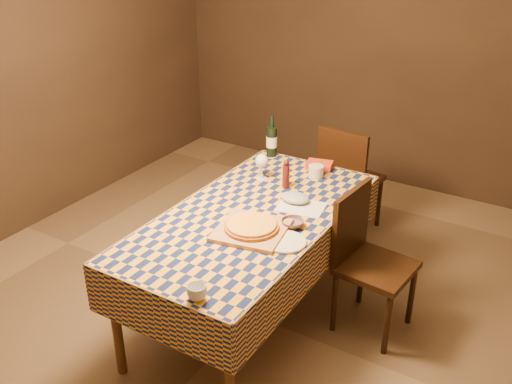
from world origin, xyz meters
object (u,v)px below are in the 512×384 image
at_px(pizza, 251,226).
at_px(chair_right, 365,253).
at_px(dining_table, 252,225).
at_px(white_plate, 285,242).
at_px(wine_bottle, 272,141).
at_px(chair_far, 347,175).
at_px(cutting_board, 251,230).
at_px(bowl, 293,223).

bearing_deg(pizza, chair_right, 43.95).
distance_m(dining_table, white_plate, 0.39).
distance_m(wine_bottle, chair_far, 0.74).
xyz_separation_m(cutting_board, chair_right, (0.52, 0.50, -0.26)).
distance_m(pizza, white_plate, 0.22).
xyz_separation_m(bowl, chair_right, (0.35, 0.32, -0.27)).
distance_m(cutting_board, pizza, 0.03).
bearing_deg(chair_right, bowl, -137.28).
height_order(dining_table, chair_far, chair_far).
relative_size(cutting_board, wine_bottle, 1.22).
relative_size(cutting_board, pizza, 0.99).
relative_size(pizza, chair_right, 0.42).
height_order(wine_bottle, chair_far, wine_bottle).
bearing_deg(bowl, chair_right, 42.72).
bearing_deg(dining_table, chair_far, 86.90).
relative_size(wine_bottle, white_plate, 1.33).
relative_size(chair_far, chair_right, 1.00).
bearing_deg(chair_right, cutting_board, -136.05).
relative_size(cutting_board, white_plate, 1.61).
bearing_deg(cutting_board, pizza, -90.00).
xyz_separation_m(dining_table, wine_bottle, (-0.36, 0.86, 0.20)).
xyz_separation_m(dining_table, pizza, (0.11, -0.18, 0.12)).
bearing_deg(pizza, dining_table, 121.21).
relative_size(dining_table, chair_right, 1.98).
bearing_deg(dining_table, wine_bottle, 112.57).
height_order(pizza, chair_right, chair_right).
xyz_separation_m(dining_table, bowl, (0.28, 0.00, 0.10)).
bearing_deg(chair_far, white_plate, -80.38).
height_order(bowl, chair_right, chair_right).
bearing_deg(pizza, bowl, 46.28).
bearing_deg(cutting_board, bowl, 46.28).
xyz_separation_m(wine_bottle, white_plate, (0.69, -1.04, -0.11)).
distance_m(bowl, chair_right, 0.54).
height_order(dining_table, bowl, bowl).
height_order(cutting_board, white_plate, cutting_board).
distance_m(pizza, bowl, 0.25).
bearing_deg(chair_right, wine_bottle, 151.42).
distance_m(dining_table, wine_bottle, 0.95).
bearing_deg(white_plate, wine_bottle, 123.37).
height_order(bowl, wine_bottle, wine_bottle).
relative_size(bowl, chair_right, 0.14).
bearing_deg(chair_far, wine_bottle, -131.79).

